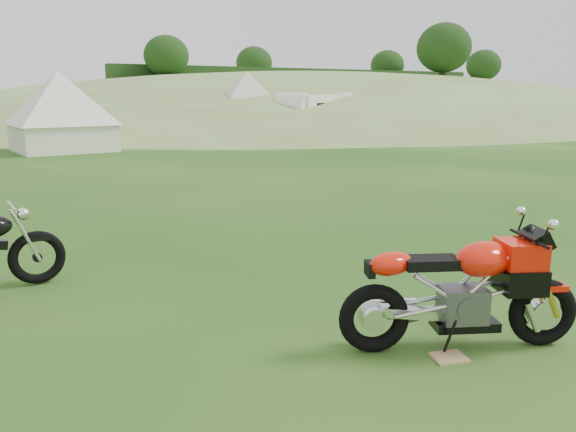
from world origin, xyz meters
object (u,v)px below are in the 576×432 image
plywood_board (449,357)px  tent_left (61,113)px  sport_motorcycle (462,282)px  caravan (315,115)px  tent_right (247,106)px

plywood_board → tent_left: bearing=91.0°
sport_motorcycle → caravan: (11.46, 20.93, 0.47)m
sport_motorcycle → tent_left: 19.36m
plywood_board → caravan: 24.09m
tent_left → tent_right: 10.10m
sport_motorcycle → tent_left: tent_left is taller
tent_left → tent_right: size_ratio=0.94×
plywood_board → tent_left: (-0.34, 19.45, 1.39)m
tent_right → plywood_board: bearing=-103.1°
tent_left → plywood_board: bearing=-95.8°
sport_motorcycle → plywood_board: (-0.21, -0.12, -0.57)m
plywood_board → tent_right: tent_right is taller
plywood_board → tent_left: tent_left is taller
plywood_board → tent_right: (8.98, 23.33, 1.47)m
tent_left → caravan: bearing=0.8°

